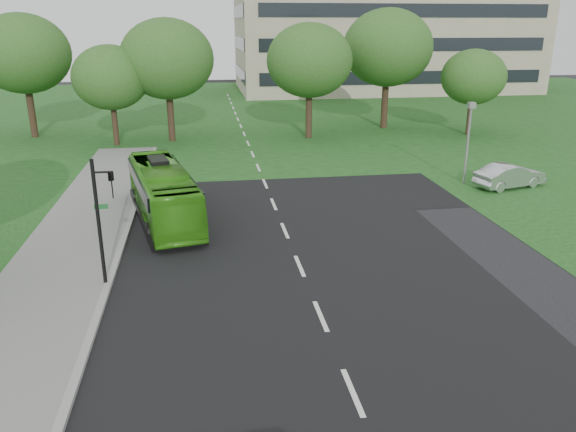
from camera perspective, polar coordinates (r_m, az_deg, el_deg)
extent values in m
plane|color=black|center=(20.15, 2.16, -7.42)|extent=(160.00, 160.00, 0.00)
cube|color=black|center=(38.92, -3.34, 5.64)|extent=(14.00, 120.00, 0.01)
cube|color=black|center=(33.13, -2.34, 3.29)|extent=(80.00, 12.00, 0.01)
cube|color=silver|center=(34.09, -2.53, 3.75)|extent=(0.15, 90.00, 0.01)
cube|color=gray|center=(15.93, -21.15, -16.35)|extent=(0.25, 60.00, 0.15)
cube|color=#1A4818|center=(63.45, -5.54, 10.76)|extent=(120.00, 60.00, 0.01)
cylinder|color=black|center=(45.87, -17.14, 8.68)|extent=(0.43, 0.43, 2.86)
ellipsoid|color=#2B531B|center=(45.42, -17.60, 13.27)|extent=(5.67, 5.67, 4.82)
cylinder|color=black|center=(46.31, -11.80, 9.61)|extent=(0.53, 0.53, 3.50)
ellipsoid|color=#2B531B|center=(45.82, -12.20, 15.33)|extent=(7.21, 7.21, 6.13)
cylinder|color=black|center=(46.70, 2.12, 10.03)|extent=(0.52, 0.52, 3.45)
ellipsoid|color=#2B531B|center=(46.22, 2.19, 15.51)|extent=(6.86, 6.86, 5.83)
cylinder|color=black|center=(51.94, 9.78, 10.92)|extent=(0.58, 0.58, 3.87)
ellipsoid|color=#2B531B|center=(51.50, 10.10, 16.49)|extent=(7.79, 7.79, 6.62)
cylinder|color=black|center=(50.42, 17.92, 9.37)|extent=(0.40, 0.40, 2.69)
ellipsoid|color=#2B531B|center=(50.02, 18.33, 13.27)|extent=(5.29, 5.29, 4.50)
cylinder|color=black|center=(51.43, -24.57, 9.36)|extent=(0.57, 0.57, 3.76)
ellipsoid|color=#2B531B|center=(50.99, -25.32, 14.69)|extent=(7.37, 7.37, 6.27)
imported|color=#3C9C19|center=(27.45, -12.58, 2.32)|extent=(4.10, 9.62, 2.61)
imported|color=silver|center=(34.65, 21.59, 3.83)|extent=(4.46, 2.54, 1.39)
cylinder|color=black|center=(20.54, -18.66, -0.85)|extent=(0.13, 0.13, 4.68)
cylinder|color=black|center=(19.96, -18.29, 4.26)|extent=(0.65, 0.07, 0.07)
imported|color=black|center=(20.04, -17.50, 3.00)|extent=(0.22, 0.23, 0.94)
cube|color=#195926|center=(20.31, -18.46, 0.91)|extent=(0.47, 0.04, 0.17)
cylinder|color=gray|center=(34.34, 17.76, 6.78)|extent=(0.13, 0.13, 4.47)
cube|color=gray|center=(33.96, 18.16, 10.65)|extent=(0.44, 0.40, 0.34)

